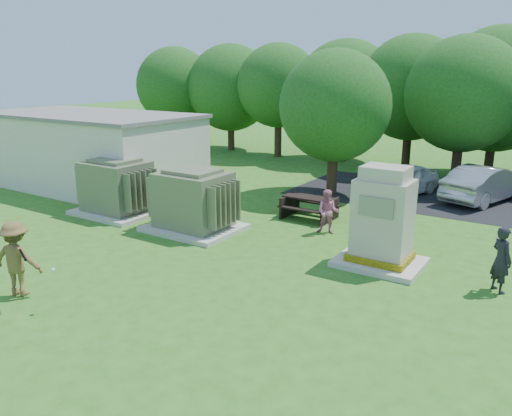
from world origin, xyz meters
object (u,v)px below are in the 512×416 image
Objects in this scene: generator_cabinet at (382,223)px; batter at (17,259)px; person_at_picnic at (328,212)px; transformer_right at (194,202)px; picnic_table at (309,205)px; car_white at (403,180)px; car_silver_a at (486,183)px; person_by_generator at (501,260)px; transformer_left at (117,188)px.

generator_cabinet is 1.52× the size of batter.
person_at_picnic is (4.16, 8.24, -0.17)m from batter.
transformer_right is 6.33m from generator_cabinet.
generator_cabinet is 4.78m from picnic_table.
car_white is at bearing 63.07° from transformer_right.
car_silver_a is (4.88, 6.12, 0.24)m from picnic_table.
generator_cabinet reaches higher than car_white.
picnic_table is at bearing 51.66° from transformer_right.
person_by_generator is (2.99, -0.09, -0.39)m from generator_cabinet.
car_white is 3.22m from car_silver_a.
person_at_picnic is at bearing -139.17° from batter.
picnic_table is 1.03× the size of batter.
transformer_left reaches higher than picnic_table.
person_at_picnic is 8.18m from car_silver_a.
person_by_generator is 0.37× the size of car_silver_a.
person_at_picnic is (-2.40, 1.73, -0.47)m from generator_cabinet.
car_white is at bearing 103.13° from generator_cabinet.
transformer_left is 7.06m from batter.
person_by_generator is (9.30, 0.27, -0.15)m from transformer_right.
person_by_generator reaches higher than car_white.
transformer_right is at bearing -114.67° from batter.
person_by_generator is at bearing 1.19° from transformer_left.
transformer_left is 10.02m from generator_cabinet.
transformer_right is 4.25m from picnic_table.
picnic_table is 5.60m from car_white.
transformer_left reaches higher than car_white.
transformer_right is 1.65× the size of batter.
transformer_left is 14.65m from car_silver_a.
picnic_table is 0.42× the size of car_silver_a.
transformer_right is 1.82× the size of person_by_generator.
batter is 15.49m from car_white.
person_by_generator is at bearing 119.77° from car_silver_a.
person_at_picnic is 0.38× the size of car_white.
person_by_generator is 9.34m from car_silver_a.
picnic_table is at bearing 141.34° from generator_cabinet.
generator_cabinet reaches higher than car_silver_a.
transformer_right is 0.67× the size of car_silver_a.
car_silver_a reaches higher than person_at_picnic.
generator_cabinet is 8.51m from car_white.
person_at_picnic is at bearing 28.07° from transformer_right.
car_silver_a is (3.59, 7.35, 0.00)m from person_at_picnic.
batter reaches higher than car_silver_a.
transformer_left is at bearing -118.39° from car_white.
transformer_right is 6.16m from batter.
transformer_left is 13.01m from person_by_generator.
transformer_right is at bearing -166.84° from person_at_picnic.
person_by_generator is at bearing -168.45° from batter.
picnic_table is (6.32, 3.31, -0.47)m from transformer_left.
person_by_generator is at bearing -33.58° from person_at_picnic.
transformer_left is 1.60× the size of picnic_table.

